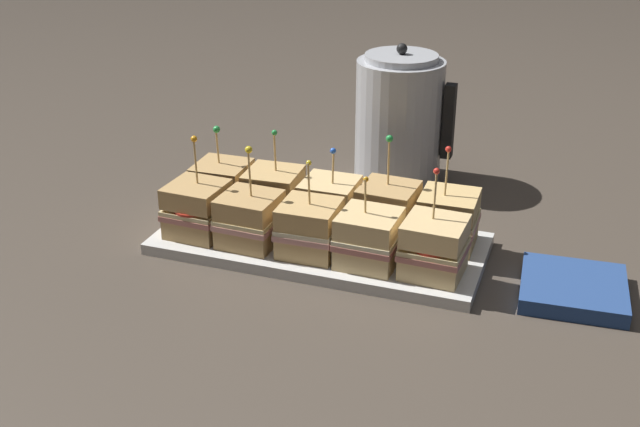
{
  "coord_description": "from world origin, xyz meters",
  "views": [
    {
      "loc": [
        0.38,
        -1.08,
        0.6
      ],
      "look_at": [
        0.0,
        0.0,
        0.06
      ],
      "focal_mm": 45.0,
      "sensor_mm": 36.0,
      "label": 1
    }
  ],
  "objects_px": {
    "sandwich_back_far_right": "(448,220)",
    "kettle_steel": "(399,120)",
    "sandwich_back_center": "(329,204)",
    "sandwich_front_far_left": "(197,209)",
    "napkin_stack": "(573,289)",
    "sandwich_back_right": "(388,211)",
    "sandwich_front_center": "(310,228)",
    "sandwich_back_left": "(274,195)",
    "sandwich_front_left": "(250,219)",
    "sandwich_back_far_left": "(223,187)",
    "sandwich_front_far_right": "(434,248)",
    "sandwich_front_right": "(369,239)",
    "serving_platter": "(320,244)"
  },
  "relations": [
    {
      "from": "sandwich_back_far_right",
      "to": "sandwich_front_right",
      "type": "bearing_deg",
      "value": -134.52
    },
    {
      "from": "sandwich_front_far_left",
      "to": "sandwich_front_center",
      "type": "xyz_separation_m",
      "value": [
        0.19,
        -0.0,
        -0.0
      ]
    },
    {
      "from": "sandwich_front_right",
      "to": "napkin_stack",
      "type": "bearing_deg",
      "value": 6.51
    },
    {
      "from": "sandwich_back_far_left",
      "to": "sandwich_back_left",
      "type": "xyz_separation_m",
      "value": [
        0.09,
        -0.0,
        -0.0
      ]
    },
    {
      "from": "sandwich_back_center",
      "to": "napkin_stack",
      "type": "distance_m",
      "value": 0.4
    },
    {
      "from": "sandwich_front_far_left",
      "to": "sandwich_front_right",
      "type": "bearing_deg",
      "value": -0.86
    },
    {
      "from": "sandwich_back_far_left",
      "to": "napkin_stack",
      "type": "height_order",
      "value": "sandwich_back_far_left"
    },
    {
      "from": "sandwich_front_right",
      "to": "kettle_steel",
      "type": "relative_size",
      "value": 0.53
    },
    {
      "from": "serving_platter",
      "to": "sandwich_front_far_right",
      "type": "bearing_deg",
      "value": -14.63
    },
    {
      "from": "sandwich_back_far_left",
      "to": "sandwich_back_left",
      "type": "bearing_deg",
      "value": -0.2
    },
    {
      "from": "sandwich_front_left",
      "to": "sandwich_back_center",
      "type": "bearing_deg",
      "value": 44.47
    },
    {
      "from": "sandwich_front_left",
      "to": "sandwich_back_far_left",
      "type": "distance_m",
      "value": 0.14
    },
    {
      "from": "sandwich_front_left",
      "to": "napkin_stack",
      "type": "height_order",
      "value": "sandwich_front_left"
    },
    {
      "from": "napkin_stack",
      "to": "sandwich_back_right",
      "type": "bearing_deg",
      "value": 167.25
    },
    {
      "from": "sandwich_back_left",
      "to": "sandwich_back_right",
      "type": "distance_m",
      "value": 0.2
    },
    {
      "from": "sandwich_front_left",
      "to": "kettle_steel",
      "type": "xyz_separation_m",
      "value": [
        0.14,
        0.37,
        0.06
      ]
    },
    {
      "from": "sandwich_front_far_right",
      "to": "serving_platter",
      "type": "bearing_deg",
      "value": 165.37
    },
    {
      "from": "sandwich_back_far_left",
      "to": "napkin_stack",
      "type": "xyz_separation_m",
      "value": [
        0.59,
        -0.06,
        -0.05
      ]
    },
    {
      "from": "sandwich_front_far_left",
      "to": "sandwich_back_right",
      "type": "xyz_separation_m",
      "value": [
        0.29,
        0.1,
        0.0
      ]
    },
    {
      "from": "sandwich_front_left",
      "to": "sandwich_back_far_right",
      "type": "xyz_separation_m",
      "value": [
        0.29,
        0.1,
        0.0
      ]
    },
    {
      "from": "sandwich_back_far_right",
      "to": "kettle_steel",
      "type": "bearing_deg",
      "value": 118.84
    },
    {
      "from": "sandwich_back_right",
      "to": "kettle_steel",
      "type": "height_order",
      "value": "kettle_steel"
    },
    {
      "from": "sandwich_front_far_left",
      "to": "sandwich_back_far_right",
      "type": "height_order",
      "value": "sandwich_front_far_left"
    },
    {
      "from": "sandwich_front_right",
      "to": "sandwich_back_far_left",
      "type": "xyz_separation_m",
      "value": [
        -0.29,
        0.1,
        0.0
      ]
    },
    {
      "from": "sandwich_back_center",
      "to": "sandwich_front_far_left",
      "type": "bearing_deg",
      "value": -153.99
    },
    {
      "from": "serving_platter",
      "to": "sandwich_back_far_left",
      "type": "height_order",
      "value": "sandwich_back_far_left"
    },
    {
      "from": "sandwich_back_far_left",
      "to": "sandwich_back_left",
      "type": "relative_size",
      "value": 0.97
    },
    {
      "from": "sandwich_back_left",
      "to": "sandwich_front_center",
      "type": "bearing_deg",
      "value": -43.73
    },
    {
      "from": "sandwich_back_far_right",
      "to": "kettle_steel",
      "type": "xyz_separation_m",
      "value": [
        -0.15,
        0.27,
        0.06
      ]
    },
    {
      "from": "serving_platter",
      "to": "napkin_stack",
      "type": "relative_size",
      "value": 3.33
    },
    {
      "from": "sandwich_front_left",
      "to": "sandwich_back_far_left",
      "type": "bearing_deg",
      "value": 134.01
    },
    {
      "from": "sandwich_front_far_right",
      "to": "napkin_stack",
      "type": "bearing_deg",
      "value": 9.63
    },
    {
      "from": "sandwich_front_right",
      "to": "sandwich_back_left",
      "type": "relative_size",
      "value": 0.89
    },
    {
      "from": "sandwich_front_far_left",
      "to": "sandwich_back_center",
      "type": "relative_size",
      "value": 1.17
    },
    {
      "from": "kettle_steel",
      "to": "napkin_stack",
      "type": "bearing_deg",
      "value": -44.27
    },
    {
      "from": "sandwich_front_center",
      "to": "sandwich_back_far_right",
      "type": "bearing_deg",
      "value": 26.77
    },
    {
      "from": "sandwich_front_center",
      "to": "sandwich_back_far_right",
      "type": "height_order",
      "value": "sandwich_back_far_right"
    },
    {
      "from": "sandwich_front_far_right",
      "to": "sandwich_back_center",
      "type": "height_order",
      "value": "sandwich_front_far_right"
    },
    {
      "from": "serving_platter",
      "to": "sandwich_back_far_right",
      "type": "height_order",
      "value": "sandwich_back_far_right"
    },
    {
      "from": "sandwich_front_left",
      "to": "sandwich_back_center",
      "type": "distance_m",
      "value": 0.14
    },
    {
      "from": "kettle_steel",
      "to": "sandwich_back_far_left",
      "type": "bearing_deg",
      "value": -130.63
    },
    {
      "from": "sandwich_front_left",
      "to": "sandwich_back_right",
      "type": "distance_m",
      "value": 0.22
    },
    {
      "from": "sandwich_back_left",
      "to": "sandwich_back_right",
      "type": "relative_size",
      "value": 0.93
    },
    {
      "from": "sandwich_back_right",
      "to": "sandwich_back_center",
      "type": "bearing_deg",
      "value": -178.2
    },
    {
      "from": "sandwich_front_left",
      "to": "sandwich_back_left",
      "type": "xyz_separation_m",
      "value": [
        0.0,
        0.1,
        0.0
      ]
    },
    {
      "from": "serving_platter",
      "to": "kettle_steel",
      "type": "bearing_deg",
      "value": 82.3
    },
    {
      "from": "sandwich_front_far_left",
      "to": "sandwich_back_far_left",
      "type": "xyz_separation_m",
      "value": [
        -0.0,
        0.09,
        -0.0
      ]
    },
    {
      "from": "sandwich_front_far_right",
      "to": "sandwich_back_far_right",
      "type": "distance_m",
      "value": 0.1
    },
    {
      "from": "sandwich_back_right",
      "to": "napkin_stack",
      "type": "bearing_deg",
      "value": -12.75
    },
    {
      "from": "sandwich_back_right",
      "to": "kettle_steel",
      "type": "relative_size",
      "value": 0.63
    }
  ]
}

